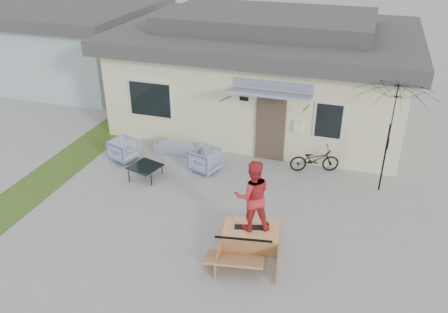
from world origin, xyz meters
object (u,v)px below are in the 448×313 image
(skater, at_px, (253,195))
(patio_umbrella, at_px, (388,136))
(armchair_right, at_px, (205,159))
(skate_ramp, at_px, (251,236))
(armchair_left, at_px, (124,149))
(bicycle, at_px, (315,157))
(skateboard, at_px, (252,227))
(loveseat, at_px, (179,144))
(coffee_table, at_px, (146,172))

(skater, bearing_deg, patio_umbrella, -153.10)
(armchair_right, height_order, skate_ramp, armchair_right)
(skater, bearing_deg, skate_ramp, 76.15)
(patio_umbrella, relative_size, skate_ramp, 1.57)
(armchair_right, bearing_deg, armchair_left, -69.80)
(bicycle, bearing_deg, armchair_right, 88.35)
(patio_umbrella, xyz_separation_m, skateboard, (-2.93, -3.56, -1.27))
(armchair_right, height_order, skater, skater)
(loveseat, relative_size, armchair_right, 2.00)
(loveseat, height_order, skateboard, loveseat)
(armchair_right, relative_size, skateboard, 0.99)
(armchair_right, bearing_deg, skateboard, 54.29)
(skateboard, bearing_deg, loveseat, 117.17)
(armchair_right, height_order, bicycle, bicycle)
(patio_umbrella, height_order, skater, skater)
(loveseat, height_order, bicycle, bicycle)
(armchair_left, distance_m, coffee_table, 1.48)
(coffee_table, relative_size, skater, 0.46)
(armchair_left, relative_size, coffee_table, 0.96)
(coffee_table, xyz_separation_m, skateboard, (3.90, -2.07, 0.27))
(armchair_right, relative_size, patio_umbrella, 0.29)
(armchair_right, height_order, patio_umbrella, patio_umbrella)
(bicycle, relative_size, skater, 0.85)
(patio_umbrella, distance_m, skate_ramp, 4.89)
(armchair_right, relative_size, coffee_table, 0.99)
(loveseat, height_order, skater, skater)
(loveseat, bearing_deg, bicycle, -178.12)
(armchair_right, xyz_separation_m, skater, (2.33, -3.07, 0.99))
(bicycle, xyz_separation_m, patio_umbrella, (1.99, -0.54, 1.26))
(armchair_right, distance_m, skate_ramp, 3.90)
(bicycle, relative_size, patio_umbrella, 0.54)
(loveseat, relative_size, armchair_left, 2.05)
(skateboard, bearing_deg, skater, 75.15)
(armchair_right, distance_m, skateboard, 3.86)
(armchair_left, relative_size, skater, 0.44)
(loveseat, height_order, skate_ramp, loveseat)
(bicycle, height_order, skateboard, bicycle)
(bicycle, distance_m, skate_ramp, 4.26)
(bicycle, bearing_deg, skate_ramp, 148.22)
(loveseat, bearing_deg, skate_ramp, 132.30)
(skate_ramp, relative_size, skateboard, 2.17)
(loveseat, bearing_deg, skateboard, 132.55)
(coffee_table, relative_size, skateboard, 1.00)
(bicycle, bearing_deg, skater, 147.98)
(loveseat, xyz_separation_m, armchair_left, (-1.49, -1.07, 0.08))
(patio_umbrella, bearing_deg, skater, -129.49)
(patio_umbrella, bearing_deg, loveseat, 176.22)
(loveseat, distance_m, skater, 5.48)
(armchair_right, height_order, skateboard, armchair_right)
(coffee_table, xyz_separation_m, skate_ramp, (3.90, -2.12, 0.02))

